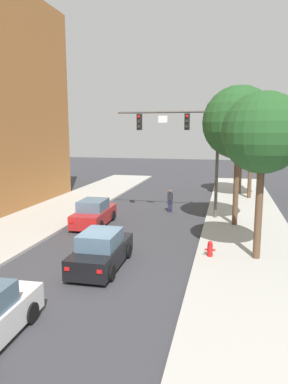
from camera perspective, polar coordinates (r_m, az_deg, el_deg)
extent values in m
plane|color=#38383D|center=(15.52, -7.72, -12.04)|extent=(120.00, 120.00, 0.00)
cube|color=#B2AFA8|center=(14.62, 17.55, -13.52)|extent=(5.00, 60.00, 0.15)
cylinder|color=#514C47|center=(23.22, 11.66, 5.02)|extent=(0.20, 0.20, 7.50)
cylinder|color=#514C47|center=(23.50, 3.71, 12.70)|extent=(6.56, 0.14, 0.14)
cube|color=black|center=(23.30, 6.94, 11.14)|extent=(0.32, 0.28, 1.05)
sphere|color=red|center=(23.16, 6.91, 11.96)|extent=(0.18, 0.18, 0.18)
sphere|color=#2D2823|center=(23.15, 6.89, 11.15)|extent=(0.18, 0.18, 0.18)
sphere|color=#2D2823|center=(23.14, 6.88, 10.33)|extent=(0.18, 0.18, 0.18)
cube|color=black|center=(23.86, -0.75, 11.17)|extent=(0.32, 0.28, 1.05)
sphere|color=red|center=(23.72, -0.84, 11.98)|extent=(0.18, 0.18, 0.18)
sphere|color=#2D2823|center=(23.71, -0.84, 11.18)|extent=(0.18, 0.18, 0.18)
sphere|color=#2D2823|center=(23.71, -0.84, 10.39)|extent=(0.18, 0.18, 0.18)
cube|color=white|center=(23.51, 3.04, 11.61)|extent=(0.60, 0.03, 0.44)
cube|color=#B21E1E|center=(22.18, -8.01, -3.83)|extent=(1.86, 4.26, 0.80)
cube|color=slate|center=(21.89, -8.18, -2.09)|extent=(1.58, 2.06, 0.64)
cylinder|color=black|center=(23.69, -8.82, -3.57)|extent=(0.24, 0.65, 0.64)
cylinder|color=black|center=(23.20, -5.06, -3.78)|extent=(0.24, 0.65, 0.64)
cylinder|color=black|center=(21.34, -11.20, -5.14)|extent=(0.24, 0.65, 0.64)
cylinder|color=black|center=(20.79, -7.06, -5.42)|extent=(0.24, 0.65, 0.64)
cube|color=red|center=(20.46, -11.66, -4.76)|extent=(0.20, 0.05, 0.14)
cube|color=red|center=(20.01, -8.27, -4.99)|extent=(0.20, 0.05, 0.14)
cube|color=black|center=(15.44, -6.81, -9.91)|extent=(1.78, 4.23, 0.80)
cube|color=slate|center=(15.08, -7.05, -7.52)|extent=(1.54, 2.03, 0.64)
cylinder|color=black|center=(16.94, -7.97, -9.00)|extent=(0.23, 0.64, 0.64)
cylinder|color=black|center=(16.47, -2.61, -9.46)|extent=(0.23, 0.64, 0.64)
cylinder|color=black|center=(14.68, -11.53, -12.12)|extent=(0.23, 0.64, 0.64)
cylinder|color=black|center=(14.14, -5.36, -12.83)|extent=(0.23, 0.64, 0.64)
cube|color=red|center=(13.79, -12.30, -12.01)|extent=(0.20, 0.04, 0.14)
cube|color=red|center=(13.34, -7.18, -12.62)|extent=(0.20, 0.04, 0.14)
cylinder|color=black|center=(11.82, -17.73, -18.02)|extent=(0.25, 0.65, 0.64)
cylinder|color=#232847|center=(25.48, 4.00, -2.29)|extent=(0.14, 0.14, 0.85)
cylinder|color=#232847|center=(25.45, 4.40, -2.31)|extent=(0.14, 0.14, 0.85)
cube|color=#26262D|center=(25.33, 4.22, -0.74)|extent=(0.36, 0.22, 0.56)
sphere|color=brown|center=(25.26, 4.23, 0.15)|extent=(0.22, 0.22, 0.22)
cylinder|color=red|center=(16.49, 10.55, -9.21)|extent=(0.24, 0.24, 0.55)
sphere|color=red|center=(16.39, 10.59, -8.10)|extent=(0.22, 0.22, 0.22)
cylinder|color=red|center=(16.49, 9.92, -9.09)|extent=(0.12, 0.09, 0.09)
cylinder|color=red|center=(16.48, 11.18, -9.15)|extent=(0.12, 0.09, 0.09)
cylinder|color=brown|center=(16.31, 17.94, -3.04)|extent=(0.32, 0.32, 4.22)
sphere|color=#235123|center=(15.93, 18.59, 9.02)|extent=(3.47, 3.47, 3.47)
cylinder|color=brown|center=(21.83, 14.57, 0.65)|extent=(0.32, 0.32, 4.50)
sphere|color=#235123|center=(21.58, 15.01, 10.75)|extent=(4.22, 4.22, 4.22)
cylinder|color=brown|center=(31.07, 16.66, 2.89)|extent=(0.32, 0.32, 4.18)
sphere|color=#387033|center=(30.87, 17.00, 9.60)|extent=(4.11, 4.11, 4.11)
cylinder|color=brown|center=(33.33, 15.17, 3.29)|extent=(0.32, 0.32, 4.05)
sphere|color=#2D6028|center=(33.14, 15.46, 9.51)|extent=(4.23, 4.23, 4.23)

